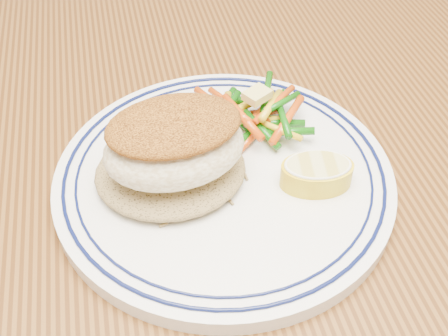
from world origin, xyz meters
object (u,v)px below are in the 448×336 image
(rice_pilaf, at_px, (170,168))
(fish_fillet, at_px, (174,142))
(plate, at_px, (224,177))
(vegetable_pile, at_px, (249,114))
(lemon_wedge, at_px, (317,173))
(dining_table, at_px, (264,261))

(rice_pilaf, relative_size, fish_fillet, 1.06)
(plate, xyz_separation_m, rice_pilaf, (-0.04, 0.00, 0.02))
(fish_fillet, bearing_deg, rice_pilaf, 116.42)
(vegetable_pile, relative_size, lemon_wedge, 1.66)
(dining_table, bearing_deg, rice_pilaf, 164.98)
(dining_table, relative_size, lemon_wedge, 23.50)
(dining_table, bearing_deg, lemon_wedge, -17.85)
(plate, height_order, fish_fillet, fish_fillet)
(plate, relative_size, vegetable_pile, 2.70)
(fish_fillet, height_order, lemon_wedge, fish_fillet)
(fish_fillet, distance_m, lemon_wedge, 0.12)
(lemon_wedge, bearing_deg, fish_fillet, 167.50)
(dining_table, relative_size, plate, 5.26)
(plate, height_order, lemon_wedge, lemon_wedge)
(dining_table, distance_m, vegetable_pile, 0.14)
(dining_table, xyz_separation_m, vegetable_pile, (-0.00, 0.07, 0.13))
(plate, distance_m, lemon_wedge, 0.08)
(dining_table, relative_size, vegetable_pile, 14.17)
(fish_fillet, bearing_deg, lemon_wedge, -12.50)
(fish_fillet, bearing_deg, dining_table, -9.98)
(dining_table, height_order, fish_fillet, fish_fillet)
(dining_table, height_order, plate, plate)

